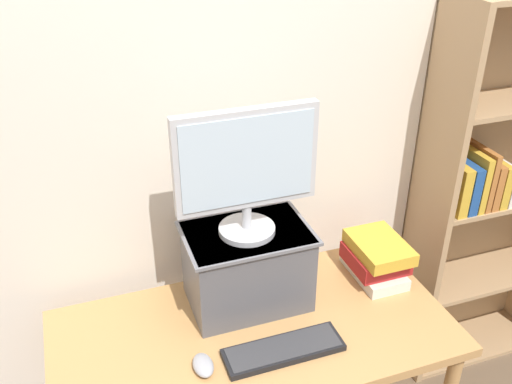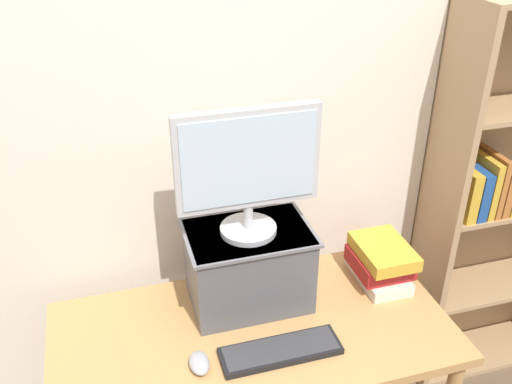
# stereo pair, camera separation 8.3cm
# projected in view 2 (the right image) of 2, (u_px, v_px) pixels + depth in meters

# --- Properties ---
(back_wall) EXTENTS (7.00, 0.08, 2.60)m
(back_wall) POSITION_uv_depth(u_px,v_px,m) (218.00, 123.00, 2.05)
(back_wall) COLOR beige
(back_wall) RESTS_ON ground_plane
(desk) EXTENTS (1.37, 0.68, 0.72)m
(desk) POSITION_uv_depth(u_px,v_px,m) (253.00, 346.00, 2.00)
(desk) COLOR #B7844C
(desk) RESTS_ON ground_plane
(bookshelf_unit) EXTENTS (0.75, 0.28, 1.73)m
(bookshelf_unit) POSITION_uv_depth(u_px,v_px,m) (505.00, 197.00, 2.42)
(bookshelf_unit) COLOR tan
(bookshelf_unit) RESTS_ON ground_plane
(riser_box) EXTENTS (0.44, 0.30, 0.30)m
(riser_box) POSITION_uv_depth(u_px,v_px,m) (249.00, 265.00, 2.02)
(riser_box) COLOR #515156
(riser_box) RESTS_ON desk
(computer_monitor) EXTENTS (0.48, 0.19, 0.45)m
(computer_monitor) POSITION_uv_depth(u_px,v_px,m) (248.00, 167.00, 1.83)
(computer_monitor) COLOR #B7B7BA
(computer_monitor) RESTS_ON riser_box
(keyboard) EXTENTS (0.40, 0.12, 0.02)m
(keyboard) POSITION_uv_depth(u_px,v_px,m) (280.00, 351.00, 1.86)
(keyboard) COLOR black
(keyboard) RESTS_ON desk
(computer_mouse) EXTENTS (0.06, 0.10, 0.04)m
(computer_mouse) POSITION_uv_depth(u_px,v_px,m) (199.00, 363.00, 1.80)
(computer_mouse) COLOR #99999E
(computer_mouse) RESTS_ON desk
(book_stack) EXTENTS (0.20, 0.27, 0.16)m
(book_stack) POSITION_uv_depth(u_px,v_px,m) (381.00, 262.00, 2.16)
(book_stack) COLOR silver
(book_stack) RESTS_ON desk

